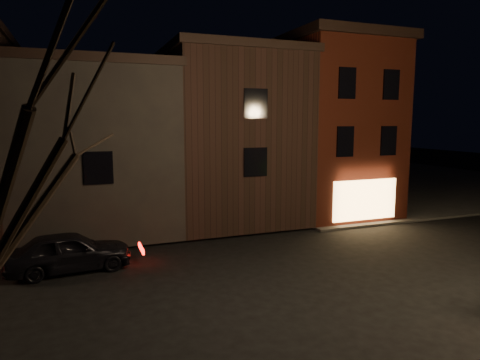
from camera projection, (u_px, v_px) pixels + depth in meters
name	position (u px, v px, depth m)	size (l,w,h in m)	color
ground	(275.00, 278.00, 15.66)	(120.00, 120.00, 0.00)	black
sidewalk_far_right	(373.00, 180.00, 41.21)	(30.00, 30.00, 0.12)	#2D2B28
corner_building	(327.00, 126.00, 26.50)	(6.50, 8.50, 10.50)	#4A170D
row_building_a	(222.00, 136.00, 25.24)	(7.30, 10.30, 9.40)	black
row_building_b	(93.00, 147.00, 22.75)	(7.80, 10.30, 8.40)	black
parked_car_a	(69.00, 251.00, 16.27)	(1.82, 4.52, 1.54)	black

